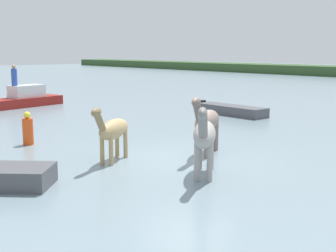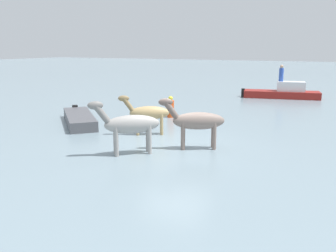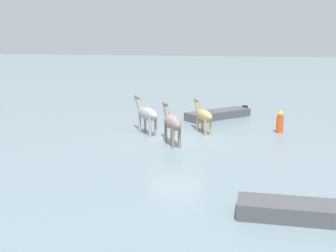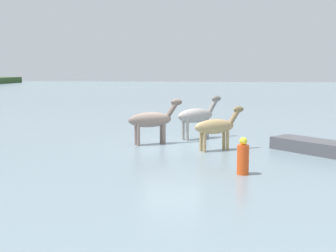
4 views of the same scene
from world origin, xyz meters
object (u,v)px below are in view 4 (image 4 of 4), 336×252
Objects in this scene: boat_skiff_near at (328,150)px; buoy_channel_marker at (243,158)px; horse_dun_straggler at (152,120)px; horse_pinto_flank at (216,127)px; horse_rear_stallion at (197,116)px.

boat_skiff_near is 4.79m from buoy_channel_marker.
horse_dun_straggler reaches higher than buoy_channel_marker.
buoy_channel_marker is at bearing -108.92° from horse_pinto_flank.
horse_pinto_flank reaches higher than buoy_channel_marker.
buoy_channel_marker reaches higher than boat_skiff_near.
buoy_channel_marker is (-6.70, -1.73, -0.55)m from horse_rear_stallion.
boat_skiff_near is 3.46× the size of buoy_channel_marker.
horse_rear_stallion is at bearing 76.50° from horse_pinto_flank.
horse_pinto_flank is 1.79× the size of buoy_channel_marker.
horse_dun_straggler is 2.46m from horse_rear_stallion.
horse_dun_straggler reaches higher than boat_skiff_near.
buoy_channel_marker is at bearing -83.66° from horse_dun_straggler.
horse_dun_straggler is 2.02× the size of buoy_channel_marker.
horse_pinto_flank is at bearing -51.56° from horse_dun_straggler.
horse_rear_stallion is (1.68, -1.80, 0.02)m from horse_dun_straggler.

